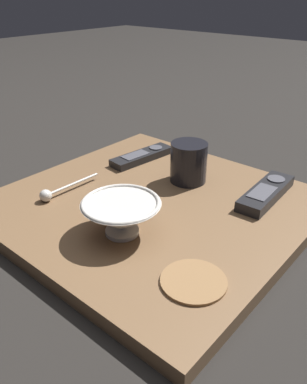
{
  "coord_description": "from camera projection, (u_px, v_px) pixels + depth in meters",
  "views": [
    {
      "loc": [
        -0.55,
        -0.47,
        0.44
      ],
      "look_at": [
        0.0,
        0.0,
        0.05
      ],
      "focal_mm": 36.35,
      "sensor_mm": 36.0,
      "label": 1
    }
  ],
  "objects": [
    {
      "name": "ground_plane",
      "position": [
        153.0,
        213.0,
        0.85
      ],
      "size": [
        6.0,
        6.0,
        0.0
      ],
      "primitive_type": "plane",
      "color": "black"
    },
    {
      "name": "table",
      "position": [
        153.0,
        207.0,
        0.84
      ],
      "size": [
        0.59,
        0.61,
        0.03
      ],
      "color": "brown",
      "rests_on": "ground"
    },
    {
      "name": "cereal_bowl",
      "position": [
        121.0,
        215.0,
        0.71
      ],
      "size": [
        0.15,
        0.15,
        0.07
      ],
      "color": "beige",
      "rests_on": "table"
    },
    {
      "name": "coffee_mug",
      "position": [
        187.0,
        162.0,
        0.9
      ],
      "size": [
        0.08,
        0.08,
        0.09
      ],
      "color": "black",
      "rests_on": "table"
    },
    {
      "name": "teaspoon",
      "position": [
        52.0,
        193.0,
        0.84
      ],
      "size": [
        0.16,
        0.03,
        0.03
      ],
      "color": "silver",
      "rests_on": "table"
    },
    {
      "name": "tv_remote_near",
      "position": [
        266.0,
        193.0,
        0.84
      ],
      "size": [
        0.19,
        0.07,
        0.03
      ],
      "color": "black",
      "rests_on": "table"
    },
    {
      "name": "tv_remote_far",
      "position": [
        142.0,
        156.0,
        1.02
      ],
      "size": [
        0.19,
        0.07,
        0.02
      ],
      "color": "black",
      "rests_on": "table"
    },
    {
      "name": "drink_coaster",
      "position": [
        194.0,
        281.0,
        0.61
      ],
      "size": [
        0.11,
        0.11,
        0.01
      ],
      "color": "olive",
      "rests_on": "table"
    }
  ]
}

